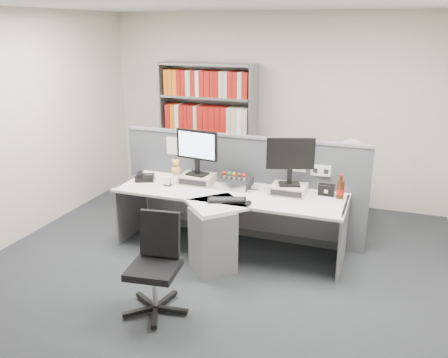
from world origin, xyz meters
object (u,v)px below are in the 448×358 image
at_px(desk_calendar, 167,182).
at_px(cola_bottle, 340,189).
at_px(monitor_right, 290,157).
at_px(desktop_pc, 235,183).
at_px(speaker, 327,190).
at_px(desk_phone, 144,177).
at_px(shelving_unit, 208,134).
at_px(desk, 222,221).
at_px(desk_fan, 351,152).
at_px(office_chair, 156,261).
at_px(filing_cabinet, 347,200).
at_px(monitor_left, 197,148).
at_px(keyboard, 227,200).
at_px(mouse, 248,203).

relative_size(desk_calendar, cola_bottle, 0.40).
distance_m(monitor_right, cola_bottle, 0.64).
height_order(desktop_pc, speaker, speaker).
bearing_deg(desk_phone, shelving_unit, 83.05).
bearing_deg(desk, desk_fan, 49.38).
bearing_deg(desktop_pc, desk_phone, -172.52).
relative_size(desktop_pc, desk_calendar, 3.40).
bearing_deg(desk_fan, desk_calendar, -147.73).
xyz_separation_m(speaker, office_chair, (-1.27, -1.59, -0.30)).
height_order(speaker, cola_bottle, cola_bottle).
bearing_deg(filing_cabinet, shelving_unit, 167.93).
bearing_deg(monitor_left, desk_phone, -168.74).
height_order(desk_phone, desk_calendar, desk_calendar).
relative_size(desk, desk_phone, 9.37).
bearing_deg(keyboard, desktop_pc, 99.02).
xyz_separation_m(desk, mouse, (0.32, -0.09, 0.28)).
distance_m(desktop_pc, office_chair, 1.56).
height_order(speaker, filing_cabinet, speaker).
height_order(desk_phone, filing_cabinet, desk_phone).
distance_m(monitor_left, keyboard, 0.81).
distance_m(desk, shelving_unit, 2.12).
bearing_deg(desktop_pc, cola_bottle, 1.10).
bearing_deg(desk, keyboard, -41.89).
distance_m(desk_calendar, filing_cabinet, 2.34).
xyz_separation_m(desk_calendar, filing_cabinet, (1.94, 1.23, -0.42)).
xyz_separation_m(monitor_left, filing_cabinet, (1.65, 1.02, -0.79)).
relative_size(monitor_right, desktop_pc, 1.45).
height_order(desk, speaker, speaker).
relative_size(monitor_left, filing_cabinet, 0.77).
relative_size(mouse, desk_calendar, 0.97).
height_order(monitor_left, keyboard, monitor_left).
distance_m(keyboard, speaker, 1.11).
bearing_deg(desk_phone, desk_fan, 26.48).
bearing_deg(desk_calendar, mouse, -13.74).
distance_m(desk, cola_bottle, 1.32).
height_order(monitor_left, desk_fan, monitor_left).
bearing_deg(mouse, filing_cabinet, 59.50).
height_order(desk_phone, shelving_unit, shelving_unit).
relative_size(desktop_pc, desk_fan, 0.79).
relative_size(desk_phone, office_chair, 0.31).
bearing_deg(desk, speaker, 24.66).
bearing_deg(desk_fan, speaker, -99.57).
distance_m(desk, desk_fan, 1.92).
distance_m(monitor_right, filing_cabinet, 1.40).
relative_size(desktop_pc, filing_cabinet, 0.52).
relative_size(cola_bottle, office_chair, 0.30).
distance_m(desk, monitor_left, 0.91).
xyz_separation_m(desktop_pc, cola_bottle, (1.19, 0.02, 0.05)).
distance_m(monitor_left, desktop_pc, 0.59).
bearing_deg(monitor_left, cola_bottle, 1.38).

